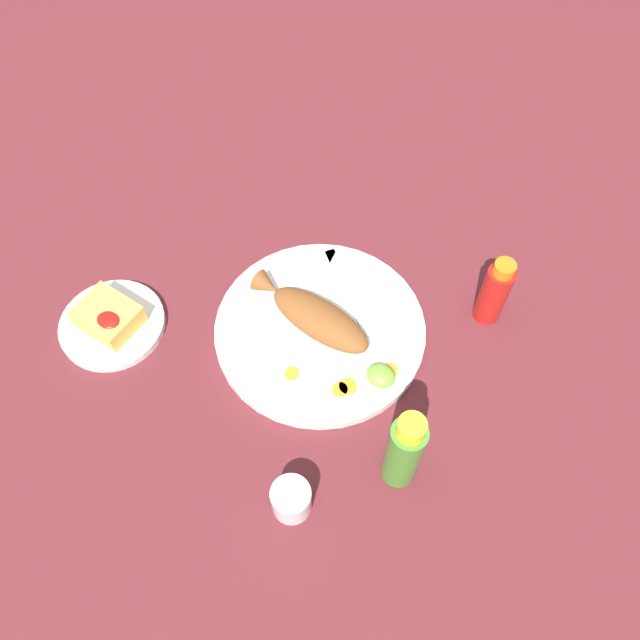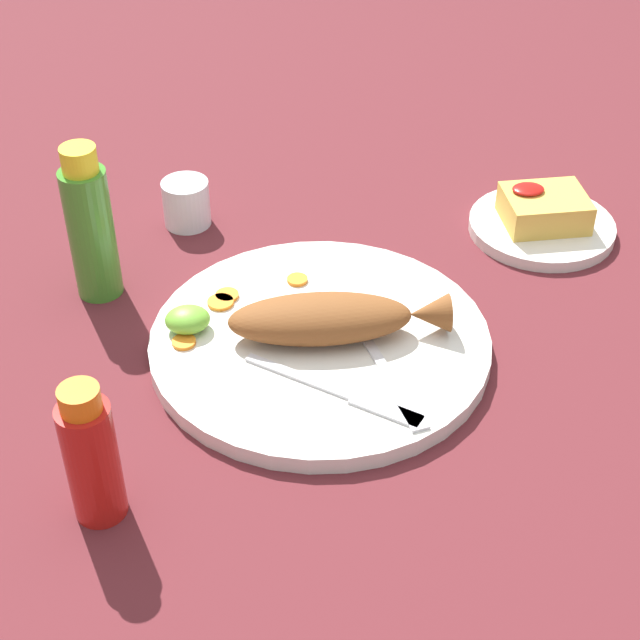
% 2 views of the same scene
% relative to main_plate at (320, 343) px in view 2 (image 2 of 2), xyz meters
% --- Properties ---
extents(ground_plane, '(4.00, 4.00, 0.00)m').
position_rel_main_plate_xyz_m(ground_plane, '(0.00, 0.00, -0.01)').
color(ground_plane, '#561E23').
extents(main_plate, '(0.34, 0.34, 0.02)m').
position_rel_main_plate_xyz_m(main_plate, '(0.00, 0.00, 0.00)').
color(main_plate, silver).
rests_on(main_plate, ground_plane).
extents(fried_fish, '(0.22, 0.08, 0.04)m').
position_rel_main_plate_xyz_m(fried_fish, '(-0.01, 0.00, 0.03)').
color(fried_fish, brown).
rests_on(fried_fish, main_plate).
extents(fork_near, '(0.05, 0.18, 0.00)m').
position_rel_main_plate_xyz_m(fork_near, '(-0.06, 0.07, 0.01)').
color(fork_near, silver).
rests_on(fork_near, main_plate).
extents(fork_far, '(0.16, 0.12, 0.00)m').
position_rel_main_plate_xyz_m(fork_far, '(-0.01, 0.09, 0.01)').
color(fork_far, silver).
rests_on(fork_far, main_plate).
extents(carrot_slice_near, '(0.02, 0.02, 0.00)m').
position_rel_main_plate_xyz_m(carrot_slice_near, '(0.01, -0.10, 0.01)').
color(carrot_slice_near, orange).
rests_on(carrot_slice_near, main_plate).
extents(carrot_slice_mid, '(0.02, 0.02, 0.00)m').
position_rel_main_plate_xyz_m(carrot_slice_mid, '(0.09, -0.08, 0.01)').
color(carrot_slice_mid, orange).
rests_on(carrot_slice_mid, main_plate).
extents(carrot_slice_far, '(0.03, 0.03, 0.00)m').
position_rel_main_plate_xyz_m(carrot_slice_far, '(0.10, -0.07, 0.01)').
color(carrot_slice_far, orange).
rests_on(carrot_slice_far, main_plate).
extents(carrot_slice_extra, '(0.02, 0.02, 0.00)m').
position_rel_main_plate_xyz_m(carrot_slice_extra, '(0.14, -0.01, 0.01)').
color(carrot_slice_extra, orange).
rests_on(carrot_slice_extra, main_plate).
extents(lime_wedge_main, '(0.05, 0.04, 0.02)m').
position_rel_main_plate_xyz_m(lime_wedge_main, '(0.13, -0.03, 0.02)').
color(lime_wedge_main, '#6BB233').
rests_on(lime_wedge_main, main_plate).
extents(hot_sauce_bottle_red, '(0.04, 0.04, 0.14)m').
position_rel_main_plate_xyz_m(hot_sauce_bottle_red, '(0.21, 0.18, 0.05)').
color(hot_sauce_bottle_red, '#B21914').
rests_on(hot_sauce_bottle_red, ground_plane).
extents(hot_sauce_bottle_green, '(0.05, 0.05, 0.17)m').
position_rel_main_plate_xyz_m(hot_sauce_bottle_green, '(0.22, -0.13, 0.07)').
color(hot_sauce_bottle_green, '#3D8428').
rests_on(hot_sauce_bottle_green, ground_plane).
extents(salt_cup, '(0.06, 0.06, 0.06)m').
position_rel_main_plate_xyz_m(salt_cup, '(0.12, -0.26, 0.02)').
color(salt_cup, silver).
rests_on(salt_cup, ground_plane).
extents(side_plate_fries, '(0.17, 0.17, 0.01)m').
position_rel_main_plate_xyz_m(side_plate_fries, '(-0.29, -0.18, -0.00)').
color(side_plate_fries, silver).
rests_on(side_plate_fries, ground_plane).
extents(fries_pile, '(0.09, 0.08, 0.04)m').
position_rel_main_plate_xyz_m(fries_pile, '(-0.29, -0.18, 0.02)').
color(fries_pile, gold).
rests_on(fries_pile, side_plate_fries).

